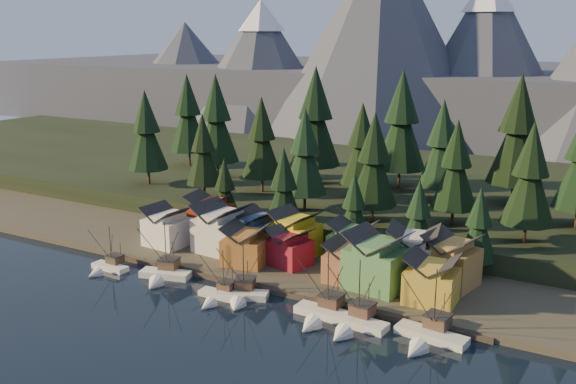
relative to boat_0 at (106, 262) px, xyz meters
The scene contains 44 objects.
ground 36.58m from the boat_0, 13.34° to the right, with size 500.00×500.00×0.00m, color black.
shore_strip 47.56m from the boat_0, 41.61° to the left, with size 400.00×50.00×1.50m, color #3D392C.
hillside 88.99m from the boat_0, 66.46° to the left, with size 420.00×100.00×6.00m, color black.
dock 36.48m from the boat_0, 12.80° to the left, with size 80.00×4.00×1.00m, color #42372F.
mountain_ridge 208.94m from the boat_0, 81.31° to the left, with size 560.00×190.00×90.00m.
boat_0 is the anchor object (origin of this frame).
boat_1 13.12m from the boat_0, ahead, with size 10.81×11.40×12.55m.
boat_2 28.33m from the boat_0, ahead, with size 9.27×10.08×10.05m.
boat_3 31.93m from the boat_0, ahead, with size 9.92×10.54×12.05m.
boat_4 48.26m from the boat_0, ahead, with size 11.37×12.30×12.84m.
boat_5 54.19m from the boat_0, ahead, with size 11.14×11.96×12.65m.
boat_6 66.38m from the boat_0, ahead, with size 12.18×13.02×12.90m.
house_front_0 16.31m from the boat_0, 78.55° to the left, with size 9.39×8.95×8.73m.
house_front_1 24.59m from the boat_0, 48.69° to the left, with size 10.88×10.52×10.39m.
house_front_2 28.62m from the boat_0, 29.93° to the left, with size 9.51×9.56×8.09m.
house_front_3 37.39m from the boat_0, 28.52° to the left, with size 9.01×8.75×7.69m.
house_front_4 49.00m from the boat_0, 19.04° to the left, with size 7.70×8.29×7.73m.
house_front_5 54.77m from the boat_0, 16.18° to the left, with size 11.49×10.71×10.75m.
house_front_6 64.68m from the boat_0, 12.34° to the left, with size 8.90×8.44×8.59m.
house_back_0 26.85m from the boat_0, 73.39° to the left, with size 10.47×10.17×9.96m.
house_back_1 31.74m from the boat_0, 46.28° to the left, with size 9.07×9.15×8.75m.
house_back_2 39.02m from the boat_0, 37.54° to the left, with size 10.31×9.71×9.60m.
house_back_3 50.11m from the boat_0, 29.75° to the left, with size 8.77×7.82×8.85m.
house_back_4 61.27m from the boat_0, 22.08° to the left, with size 11.00×10.71×10.21m.
house_back_5 68.09m from the boat_0, 19.97° to the left, with size 10.39×10.47×9.83m.
tree_hill_0 54.16m from the boat_0, 121.26° to the left, with size 11.20×11.20×26.10m.
tree_hill_1 64.59m from the boat_0, 103.64° to the left, with size 12.83×12.83×29.88m.
tree_hill_2 42.83m from the boat_0, 96.42° to the left, with size 9.23×9.23×21.50m.
tree_hill_3 54.83m from the boat_0, 83.86° to the left, with size 10.81×10.81×25.18m.
tree_hill_4 71.33m from the boat_0, 78.50° to the left, with size 13.92×13.92×32.43m.
tree_hill_5 50.83m from the boat_0, 60.48° to the left, with size 10.47×10.47×24.38m.
tree_hill_6 67.08m from the boat_0, 60.86° to the left, with size 10.54×10.54×24.55m.
tree_hill_7 60.00m from the boat_0, 43.61° to the left, with size 10.61×10.61×24.72m.
tree_hill_8 82.60m from the boat_0, 52.07° to the left, with size 11.03×11.03×25.69m.
tree_hill_9 75.91m from the boat_0, 38.99° to the left, with size 10.05×10.05×23.40m.
tree_hill_10 99.39m from the boat_0, 47.52° to the left, with size 13.67×13.67×31.84m.
tree_hill_11 86.28m from the boat_0, 29.48° to the left, with size 10.61×10.61×24.73m.
tree_hill_15 84.47m from the boat_0, 64.21° to the left, with size 13.65×13.65×31.80m.
tree_hill_16 79.27m from the boat_0, 115.01° to the left, with size 12.33×12.33×28.73m.
tree_shore_0 33.67m from the boat_0, 76.56° to the left, with size 7.41×7.41×17.27m.
tree_shore_1 40.92m from the boat_0, 53.29° to the left, with size 9.09×9.09×21.18m.
tree_shore_2 52.17m from the boat_0, 37.91° to the left, with size 7.44×7.44×17.32m.
tree_shore_3 63.67m from the boat_0, 30.07° to the left, with size 7.50×7.50×17.46m.
tree_shore_4 74.20m from the boat_0, 25.38° to the left, with size 7.43×7.43×17.31m.
Camera 1 is at (56.56, -80.32, 47.52)m, focal length 40.00 mm.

